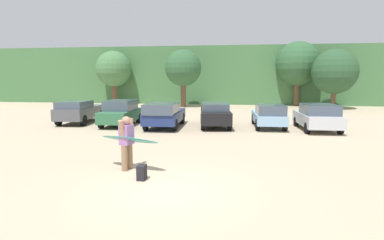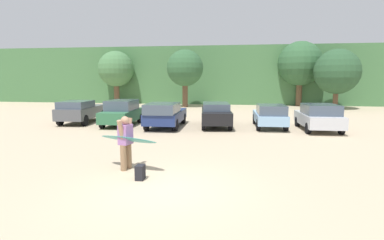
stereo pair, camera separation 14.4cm
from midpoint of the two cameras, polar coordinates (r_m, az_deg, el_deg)
name	(u,v)px [view 1 (the left image)]	position (r m, az deg, el deg)	size (l,w,h in m)	color
ground_plane	(166,190)	(8.94, -5.22, -12.42)	(120.00, 120.00, 0.00)	tan
hillside_ridge	(224,76)	(42.39, 5.69, 7.98)	(108.00, 12.00, 6.70)	#427042
tree_center	(114,69)	(37.82, -14.03, 8.89)	(4.07, 4.07, 6.12)	brown
tree_far_right	(183,68)	(33.26, -1.73, 9.30)	(3.79, 3.79, 5.97)	brown
tree_left	(298,64)	(36.41, 18.46, 9.60)	(4.75, 4.75, 6.96)	brown
tree_far_left	(335,72)	(34.02, 24.23, 7.95)	(4.36, 4.36, 5.84)	brown
parked_car_dark_gray	(79,111)	(22.74, -19.87, 1.55)	(2.12, 4.42, 1.54)	#4C4F54
parked_car_forest_green	(121,112)	(20.86, -12.92, 1.33)	(1.92, 4.06, 1.63)	#2D6642
parked_car_navy	(164,114)	(19.49, -5.25, 1.05)	(2.07, 4.78, 1.56)	navy
parked_car_black	(215,114)	(20.02, 3.96, 1.16)	(2.30, 4.64, 1.48)	black
parked_car_sky_blue	(269,115)	(19.89, 13.50, 0.82)	(1.90, 4.19, 1.47)	#84ADD1
parked_car_silver	(318,117)	(19.81, 21.52, 0.59)	(2.11, 4.17, 1.56)	silver
person_adult	(127,140)	(10.74, -12.09, -3.50)	(0.42, 0.81, 1.80)	#8C6B4C
surfboard_teal	(129,139)	(10.68, -11.66, -3.46)	(2.32, 1.28, 0.33)	teal
backpack_dropped	(142,173)	(9.78, -9.47, -9.33)	(0.24, 0.34, 0.45)	black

